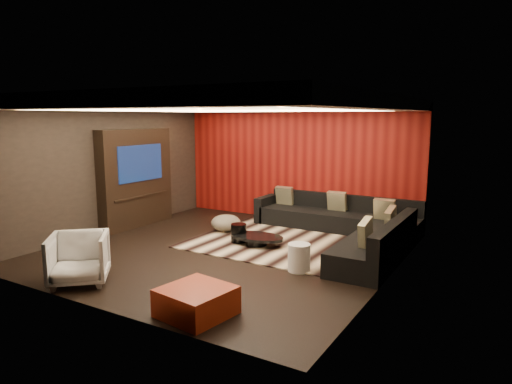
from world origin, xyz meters
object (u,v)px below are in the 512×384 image
Objects in this scene: sectional_sofa at (349,228)px; orange_ottoman at (196,301)px; coffee_table at (257,240)px; armchair at (79,259)px; drum_stool at (239,233)px; white_side_table at (299,257)px.

orange_ottoman is at bearing -96.22° from sectional_sofa.
armchair is at bearing -112.73° from coffee_table.
drum_stool is 1.96m from white_side_table.
sectional_sofa is at bearing 88.13° from white_side_table.
orange_ottoman is (1.33, -3.06, -0.02)m from drum_stool.
orange_ottoman is (-0.40, -2.16, -0.05)m from white_side_table.
white_side_table is 0.54× the size of armchair.
coffee_table is at bearing -137.15° from sectional_sofa.
drum_stool is 0.45× the size of orange_ottoman.
drum_stool is at bearing -179.53° from coffee_table.
armchair reaches higher than orange_ottoman.
coffee_table is at bearing 0.47° from drum_stool.
orange_ottoman reaches higher than coffee_table.
sectional_sofa is (0.48, 4.36, 0.08)m from orange_ottoman.
sectional_sofa is (1.81, 1.30, 0.06)m from drum_stool.
drum_stool reaches higher than coffee_table.
coffee_table is at bearing 106.79° from orange_ottoman.
sectional_sofa is (2.68, 4.36, -0.12)m from armchair.
orange_ottoman is (0.92, -3.07, 0.07)m from coffee_table.
coffee_table is 1.61m from white_side_table.
coffee_table is 1.92m from sectional_sofa.
white_side_table reaches higher than orange_ottoman.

